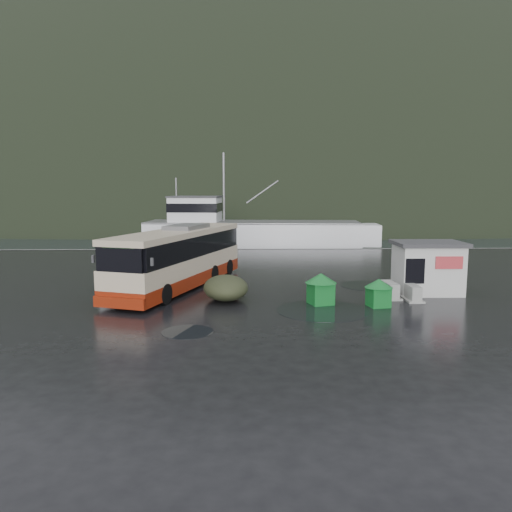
{
  "coord_description": "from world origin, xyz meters",
  "views": [
    {
      "loc": [
        1.29,
        -25.24,
        5.51
      ],
      "look_at": [
        2.02,
        2.82,
        1.7
      ],
      "focal_mm": 35.0,
      "sensor_mm": 36.0,
      "label": 1
    }
  ],
  "objects_px": {
    "waste_bin_left": "(320,304)",
    "jersey_barrier_b": "(412,300)",
    "white_van": "(126,284)",
    "jersey_barrier_a": "(390,298)",
    "fishing_trawler": "(253,240)",
    "ticket_kiosk": "(426,293)",
    "coach_bus": "(180,287)",
    "waste_bin_right": "(378,306)",
    "dome_tent": "(226,300)"
  },
  "relations": [
    {
      "from": "coach_bus",
      "to": "jersey_barrier_b",
      "type": "xyz_separation_m",
      "value": [
        11.93,
        -3.62,
        0.0
      ]
    },
    {
      "from": "coach_bus",
      "to": "fishing_trawler",
      "type": "height_order",
      "value": "fishing_trawler"
    },
    {
      "from": "white_van",
      "to": "ticket_kiosk",
      "type": "distance_m",
      "value": 16.85
    },
    {
      "from": "jersey_barrier_b",
      "to": "waste_bin_left",
      "type": "bearing_deg",
      "value": -171.79
    },
    {
      "from": "ticket_kiosk",
      "to": "fishing_trawler",
      "type": "height_order",
      "value": "fishing_trawler"
    },
    {
      "from": "white_van",
      "to": "ticket_kiosk",
      "type": "relative_size",
      "value": 1.63
    },
    {
      "from": "waste_bin_right",
      "to": "dome_tent",
      "type": "relative_size",
      "value": 0.42
    },
    {
      "from": "waste_bin_left",
      "to": "fishing_trawler",
      "type": "relative_size",
      "value": 0.06
    },
    {
      "from": "white_van",
      "to": "fishing_trawler",
      "type": "bearing_deg",
      "value": 69.02
    },
    {
      "from": "ticket_kiosk",
      "to": "jersey_barrier_b",
      "type": "height_order",
      "value": "ticket_kiosk"
    },
    {
      "from": "waste_bin_left",
      "to": "jersey_barrier_a",
      "type": "distance_m",
      "value": 3.94
    },
    {
      "from": "jersey_barrier_b",
      "to": "fishing_trawler",
      "type": "height_order",
      "value": "fishing_trawler"
    },
    {
      "from": "ticket_kiosk",
      "to": "jersey_barrier_a",
      "type": "height_order",
      "value": "ticket_kiosk"
    },
    {
      "from": "waste_bin_right",
      "to": "jersey_barrier_b",
      "type": "bearing_deg",
      "value": 31.22
    },
    {
      "from": "fishing_trawler",
      "to": "waste_bin_right",
      "type": "bearing_deg",
      "value": -75.25
    },
    {
      "from": "dome_tent",
      "to": "jersey_barrier_b",
      "type": "height_order",
      "value": "dome_tent"
    },
    {
      "from": "waste_bin_left",
      "to": "jersey_barrier_b",
      "type": "xyz_separation_m",
      "value": [
        4.67,
        0.67,
        0.0
      ]
    },
    {
      "from": "jersey_barrier_b",
      "to": "dome_tent",
      "type": "bearing_deg",
      "value": 177.68
    },
    {
      "from": "coach_bus",
      "to": "dome_tent",
      "type": "height_order",
      "value": "coach_bus"
    },
    {
      "from": "waste_bin_right",
      "to": "jersey_barrier_a",
      "type": "height_order",
      "value": "waste_bin_right"
    },
    {
      "from": "white_van",
      "to": "coach_bus",
      "type": "bearing_deg",
      "value": -23.21
    },
    {
      "from": "white_van",
      "to": "waste_bin_right",
      "type": "xyz_separation_m",
      "value": [
        13.18,
        -6.04,
        0.0
      ]
    },
    {
      "from": "coach_bus",
      "to": "jersey_barrier_b",
      "type": "distance_m",
      "value": 12.47
    },
    {
      "from": "coach_bus",
      "to": "waste_bin_right",
      "type": "bearing_deg",
      "value": -7.18
    },
    {
      "from": "ticket_kiosk",
      "to": "jersey_barrier_b",
      "type": "xyz_separation_m",
      "value": [
        -1.35,
        -1.71,
        0.0
      ]
    },
    {
      "from": "coach_bus",
      "to": "waste_bin_left",
      "type": "relative_size",
      "value": 8.19
    },
    {
      "from": "waste_bin_left",
      "to": "fishing_trawler",
      "type": "bearing_deg",
      "value": 95.06
    },
    {
      "from": "fishing_trawler",
      "to": "ticket_kiosk",
      "type": "bearing_deg",
      "value": -67.68
    },
    {
      "from": "dome_tent",
      "to": "fishing_trawler",
      "type": "xyz_separation_m",
      "value": [
        1.91,
        29.12,
        0.0
      ]
    },
    {
      "from": "coach_bus",
      "to": "ticket_kiosk",
      "type": "bearing_deg",
      "value": 10.74
    },
    {
      "from": "dome_tent",
      "to": "jersey_barrier_a",
      "type": "height_order",
      "value": "dome_tent"
    },
    {
      "from": "jersey_barrier_a",
      "to": "jersey_barrier_b",
      "type": "xyz_separation_m",
      "value": [
        0.94,
        -0.61,
        0.0
      ]
    },
    {
      "from": "coach_bus",
      "to": "jersey_barrier_b",
      "type": "relative_size",
      "value": 7.9
    },
    {
      "from": "white_van",
      "to": "waste_bin_right",
      "type": "bearing_deg",
      "value": -27.92
    },
    {
      "from": "white_van",
      "to": "dome_tent",
      "type": "xyz_separation_m",
      "value": [
        5.96,
        -4.43,
        0.0
      ]
    },
    {
      "from": "dome_tent",
      "to": "ticket_kiosk",
      "type": "height_order",
      "value": "ticket_kiosk"
    },
    {
      "from": "white_van",
      "to": "dome_tent",
      "type": "bearing_deg",
      "value": -39.95
    },
    {
      "from": "white_van",
      "to": "jersey_barrier_a",
      "type": "bearing_deg",
      "value": -19.7
    },
    {
      "from": "waste_bin_right",
      "to": "ticket_kiosk",
      "type": "relative_size",
      "value": 0.37
    },
    {
      "from": "jersey_barrier_b",
      "to": "fishing_trawler",
      "type": "bearing_deg",
      "value": 103.97
    },
    {
      "from": "jersey_barrier_a",
      "to": "jersey_barrier_b",
      "type": "relative_size",
      "value": 1.03
    },
    {
      "from": "jersey_barrier_a",
      "to": "jersey_barrier_b",
      "type": "bearing_deg",
      "value": -32.85
    },
    {
      "from": "coach_bus",
      "to": "fishing_trawler",
      "type": "distance_m",
      "value": 26.28
    },
    {
      "from": "coach_bus",
      "to": "jersey_barrier_b",
      "type": "height_order",
      "value": "coach_bus"
    },
    {
      "from": "waste_bin_right",
      "to": "fishing_trawler",
      "type": "xyz_separation_m",
      "value": [
        -5.31,
        30.72,
        0.0
      ]
    },
    {
      "from": "dome_tent",
      "to": "ticket_kiosk",
      "type": "distance_m",
      "value": 10.69
    },
    {
      "from": "ticket_kiosk",
      "to": "jersey_barrier_a",
      "type": "xyz_separation_m",
      "value": [
        -2.29,
        -1.1,
        0.0
      ]
    },
    {
      "from": "waste_bin_left",
      "to": "jersey_barrier_a",
      "type": "relative_size",
      "value": 0.93
    },
    {
      "from": "ticket_kiosk",
      "to": "waste_bin_right",
      "type": "bearing_deg",
      "value": -138.38
    },
    {
      "from": "white_van",
      "to": "waste_bin_left",
      "type": "bearing_deg",
      "value": -30.78
    }
  ]
}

